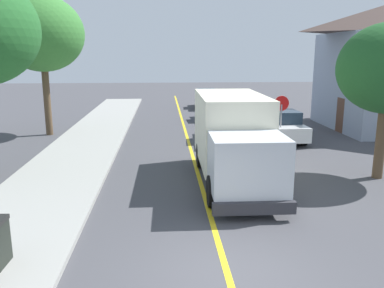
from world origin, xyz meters
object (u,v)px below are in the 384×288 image
at_px(parked_van_across, 282,126).
at_px(stop_sign, 281,111).
at_px(box_truck, 233,135).
at_px(parked_car_near, 224,127).
at_px(street_tree_down_block, 42,34).
at_px(parked_car_mid, 216,110).
at_px(parked_car_far, 207,99).

bearing_deg(parked_van_across, stop_sign, -109.51).
xyz_separation_m(box_truck, parked_car_near, (0.72, 7.08, -0.97)).
bearing_deg(street_tree_down_block, parked_car_mid, 22.79).
bearing_deg(parked_car_near, parked_car_far, 87.69).
height_order(parked_van_across, street_tree_down_block, street_tree_down_block).
relative_size(parked_car_near, parked_van_across, 1.01).
bearing_deg(stop_sign, parked_van_across, 70.49).
distance_m(parked_car_mid, parked_car_far, 7.05).
relative_size(parked_car_mid, stop_sign, 1.69).
xyz_separation_m(parked_car_far, street_tree_down_block, (-10.64, -11.47, 5.00)).
xyz_separation_m(box_truck, parked_van_across, (3.98, 7.03, -0.97)).
bearing_deg(parked_car_near, street_tree_down_block, 166.35).
height_order(parked_car_near, parked_car_far, same).
bearing_deg(parked_car_mid, box_truck, -94.83).
bearing_deg(parked_van_across, parked_car_near, 179.12).
height_order(box_truck, parked_van_across, box_truck).
relative_size(parked_car_mid, parked_van_across, 1.01).
distance_m(box_truck, street_tree_down_block, 13.94).
bearing_deg(parked_car_near, box_truck, -95.85).
xyz_separation_m(parked_van_across, street_tree_down_block, (-13.33, 2.50, 5.00)).
height_order(parked_car_far, street_tree_down_block, street_tree_down_block).
height_order(parked_car_mid, stop_sign, stop_sign).
bearing_deg(street_tree_down_block, parked_van_across, -10.61).
bearing_deg(parked_car_near, parked_car_mid, 86.22).
bearing_deg(street_tree_down_block, parked_car_near, -13.65).
distance_m(box_truck, stop_sign, 6.43).
bearing_deg(parked_car_mid, stop_sign, -75.25).
relative_size(parked_car_near, parked_car_far, 1.00).
height_order(parked_car_near, parked_car_mid, same).
relative_size(stop_sign, street_tree_down_block, 0.33).
distance_m(parked_car_far, stop_sign, 15.73).
bearing_deg(parked_car_mid, parked_car_far, 89.13).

